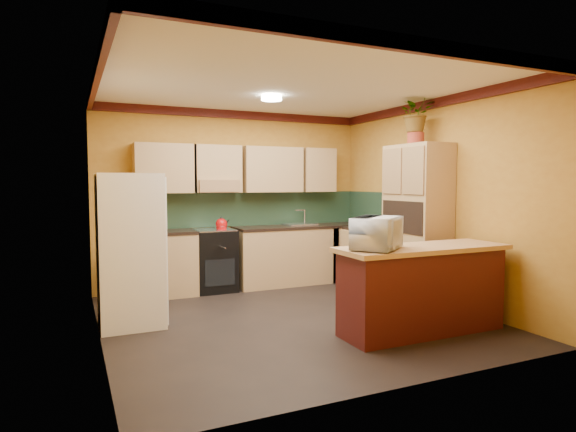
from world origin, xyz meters
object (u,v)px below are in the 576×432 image
(stove, at_px, (214,260))
(microwave, at_px, (377,233))
(breakfast_bar, at_px, (422,292))
(pantry, at_px, (417,224))
(fridge, at_px, (130,250))
(base_cabinets_back, at_px, (254,258))

(stove, height_order, microwave, microwave)
(stove, xyz_separation_m, breakfast_bar, (1.47, -2.85, -0.02))
(pantry, bearing_deg, microwave, -142.13)
(fridge, relative_size, pantry, 0.81)
(base_cabinets_back, height_order, stove, stove)
(pantry, bearing_deg, stove, 142.12)
(base_cabinets_back, bearing_deg, fridge, -146.24)
(base_cabinets_back, height_order, fridge, fridge)
(fridge, bearing_deg, pantry, -7.36)
(base_cabinets_back, relative_size, stove, 4.01)
(base_cabinets_back, distance_m, microwave, 2.94)
(base_cabinets_back, xyz_separation_m, breakfast_bar, (0.84, -2.85, 0.00))
(microwave, bearing_deg, pantry, -1.76)
(stove, height_order, pantry, pantry)
(microwave, bearing_deg, fridge, 105.39)
(base_cabinets_back, xyz_separation_m, fridge, (-1.95, -1.30, 0.41))
(stove, height_order, breakfast_bar, stove)
(fridge, distance_m, pantry, 3.64)
(base_cabinets_back, bearing_deg, pantry, -47.01)
(stove, distance_m, fridge, 1.90)
(base_cabinets_back, xyz_separation_m, microwave, (0.26, -2.85, 0.65))
(breakfast_bar, bearing_deg, microwave, 180.00)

